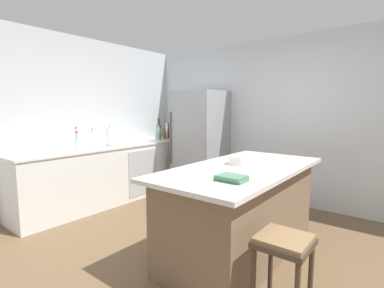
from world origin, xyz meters
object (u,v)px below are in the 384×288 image
(wine_bottle, at_px, (159,131))
(mixing_bowl, at_px, (240,160))
(cookbook_stack, at_px, (231,178))
(bar_stool, at_px, (283,252))
(vinegar_bottle, at_px, (165,134))
(soda_bottle, at_px, (166,132))
(gin_bottle, at_px, (158,134))
(kitchen_island, at_px, (241,210))
(flower_vase, at_px, (77,142))
(refrigerator, at_px, (200,143))
(sink_faucet, at_px, (93,137))
(paper_towel_roll, at_px, (110,137))
(whiskey_bottle, at_px, (169,132))

(wine_bottle, height_order, mixing_bowl, wine_bottle)
(cookbook_stack, bearing_deg, bar_stool, -12.92)
(vinegar_bottle, relative_size, mixing_bowl, 1.09)
(soda_bottle, relative_size, gin_bottle, 1.14)
(kitchen_island, bearing_deg, mixing_bowl, 127.14)
(flower_vase, relative_size, gin_bottle, 1.15)
(refrigerator, distance_m, sink_faucet, 1.81)
(wine_bottle, relative_size, gin_bottle, 1.37)
(gin_bottle, bearing_deg, sink_faucet, -92.61)
(paper_towel_roll, height_order, soda_bottle, soda_bottle)
(kitchen_island, relative_size, flower_vase, 6.19)
(gin_bottle, bearing_deg, flower_vase, -89.49)
(kitchen_island, bearing_deg, gin_bottle, 152.39)
(mixing_bowl, bearing_deg, sink_faucet, -176.04)
(kitchen_island, distance_m, bar_stool, 0.98)
(kitchen_island, bearing_deg, flower_vase, -171.26)
(kitchen_island, relative_size, bar_stool, 3.28)
(mixing_bowl, bearing_deg, wine_bottle, 152.51)
(paper_towel_roll, distance_m, cookbook_stack, 2.81)
(mixing_bowl, bearing_deg, flower_vase, -168.65)
(flower_vase, xyz_separation_m, wine_bottle, (-0.09, 1.76, 0.05))
(soda_bottle, bearing_deg, kitchen_island, -31.76)
(flower_vase, height_order, whiskey_bottle, flower_vase)
(bar_stool, bearing_deg, gin_bottle, 148.06)
(whiskey_bottle, xyz_separation_m, mixing_bowl, (2.45, -1.55, -0.08))
(wine_bottle, distance_m, mixing_bowl, 2.78)
(paper_towel_roll, bearing_deg, wine_bottle, 92.33)
(bar_stool, xyz_separation_m, soda_bottle, (-3.22, 2.24, 0.53))
(cookbook_stack, bearing_deg, vinegar_bottle, 142.74)
(sink_faucet, distance_m, vinegar_bottle, 1.54)
(vinegar_bottle, bearing_deg, mixing_bowl, -29.71)
(kitchen_island, height_order, sink_faucet, sink_faucet)
(flower_vase, relative_size, soda_bottle, 1.01)
(flower_vase, height_order, paper_towel_roll, flower_vase)
(kitchen_island, height_order, refrigerator, refrigerator)
(vinegar_bottle, height_order, wine_bottle, wine_bottle)
(flower_vase, bearing_deg, vinegar_bottle, 90.66)
(bar_stool, xyz_separation_m, sink_faucet, (-3.23, 0.62, 0.56))
(refrigerator, relative_size, gin_bottle, 6.24)
(kitchen_island, height_order, wine_bottle, wine_bottle)
(flower_vase, distance_m, paper_towel_roll, 0.60)
(kitchen_island, height_order, gin_bottle, gin_bottle)
(sink_faucet, bearing_deg, bar_stool, -10.79)
(flower_vase, relative_size, wine_bottle, 0.84)
(flower_vase, relative_size, whiskey_bottle, 1.07)
(cookbook_stack, bearing_deg, sink_faucet, 169.59)
(sink_faucet, distance_m, soda_bottle, 1.63)
(kitchen_island, bearing_deg, soda_bottle, 148.24)
(mixing_bowl, bearing_deg, refrigerator, 138.15)
(refrigerator, bearing_deg, sink_faucet, -120.10)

